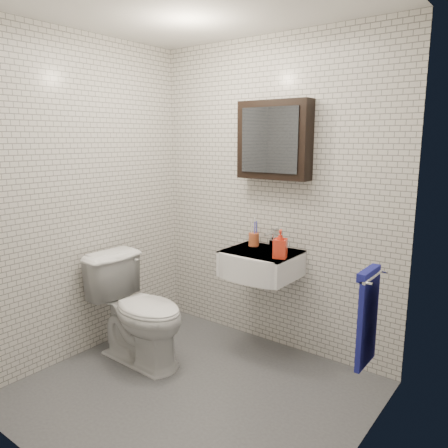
# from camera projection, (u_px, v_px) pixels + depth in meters

# --- Properties ---
(ground) EXTENTS (2.20, 2.00, 0.01)m
(ground) POSITION_uv_depth(u_px,v_px,m) (193.00, 392.00, 2.99)
(ground) COLOR #4A4C52
(ground) RESTS_ON ground
(room_shell) EXTENTS (2.22, 2.02, 2.51)m
(room_shell) POSITION_uv_depth(u_px,v_px,m) (189.00, 179.00, 2.71)
(room_shell) COLOR silver
(room_shell) RESTS_ON ground
(washbasin) EXTENTS (0.55, 0.50, 0.20)m
(washbasin) POSITION_uv_depth(u_px,v_px,m) (259.00, 264.00, 3.39)
(washbasin) COLOR white
(washbasin) RESTS_ON room_shell
(faucet) EXTENTS (0.06, 0.20, 0.15)m
(faucet) POSITION_uv_depth(u_px,v_px,m) (272.00, 239.00, 3.51)
(faucet) COLOR silver
(faucet) RESTS_ON washbasin
(mirror_cabinet) EXTENTS (0.60, 0.15, 0.60)m
(mirror_cabinet) POSITION_uv_depth(u_px,v_px,m) (274.00, 140.00, 3.36)
(mirror_cabinet) COLOR black
(mirror_cabinet) RESTS_ON room_shell
(towel_rail) EXTENTS (0.09, 0.30, 0.58)m
(towel_rail) POSITION_uv_depth(u_px,v_px,m) (368.00, 314.00, 2.51)
(towel_rail) COLOR silver
(towel_rail) RESTS_ON room_shell
(toothbrush_cup) EXTENTS (0.10, 0.10, 0.23)m
(toothbrush_cup) POSITION_uv_depth(u_px,v_px,m) (254.00, 239.00, 3.56)
(toothbrush_cup) COLOR #B5532D
(toothbrush_cup) RESTS_ON washbasin
(soap_bottle) EXTENTS (0.12, 0.12, 0.21)m
(soap_bottle) POSITION_uv_depth(u_px,v_px,m) (280.00, 244.00, 3.19)
(soap_bottle) COLOR orange
(soap_bottle) RESTS_ON washbasin
(toilet) EXTENTS (0.82, 0.49, 0.83)m
(toilet) POSITION_uv_depth(u_px,v_px,m) (139.00, 310.00, 3.36)
(toilet) COLOR white
(toilet) RESTS_ON ground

